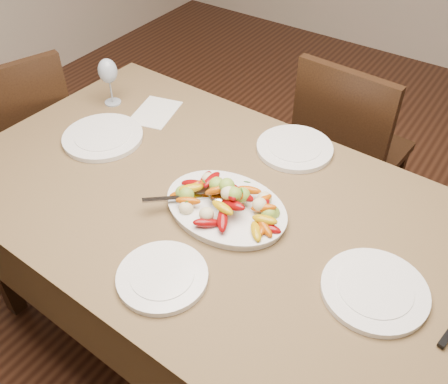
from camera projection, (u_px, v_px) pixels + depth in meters
floor at (238, 370)px, 1.98m from camera, size 6.00×6.00×0.00m
dining_table at (224, 282)px, 1.83m from camera, size 1.88×1.11×0.76m
chair_far at (352, 150)px, 2.27m from camera, size 0.45×0.45×0.95m
chair_left at (20, 145)px, 2.30m from camera, size 0.53×0.53×0.95m
serving_platter at (226, 209)px, 1.55m from camera, size 0.40×0.31×0.02m
roasted_vegetables at (226, 195)px, 1.51m from camera, size 0.33×0.23×0.09m
serving_spoon at (202, 198)px, 1.53m from camera, size 0.25×0.23×0.03m
plate_left at (103, 137)px, 1.84m from camera, size 0.29×0.29×0.02m
plate_right at (375, 291)px, 1.32m from camera, size 0.28×0.28×0.02m
plate_far at (295, 148)px, 1.79m from camera, size 0.27×0.27×0.02m
plate_near at (162, 277)px, 1.35m from camera, size 0.25×0.25×0.02m
wine_glass at (109, 80)px, 1.97m from camera, size 0.08×0.08×0.20m
menu_card at (155, 112)px, 1.98m from camera, size 0.20×0.24×0.00m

